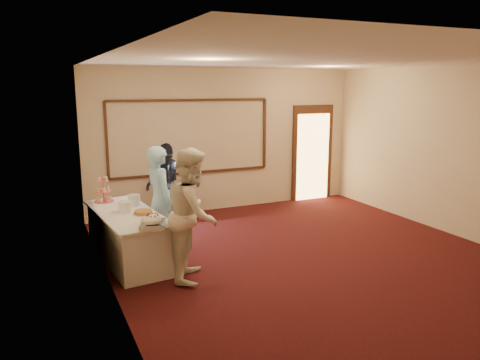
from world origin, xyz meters
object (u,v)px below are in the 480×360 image
cupcake_stand (104,192)px  guest (168,184)px  tart (143,212)px  plate_stack_a (125,207)px  man (160,201)px  woman (193,214)px  plate_stack_b (134,200)px  pavlova_tray (153,222)px  buffet_table (128,236)px

cupcake_stand → guest: 1.53m
guest → tart: bearing=49.5°
plate_stack_a → guest: size_ratio=0.13×
tart → man: bearing=43.5°
woman → guest: size_ratio=1.15×
plate_stack_a → woman: bearing=-53.4°
plate_stack_b → man: size_ratio=0.12×
pavlova_tray → plate_stack_a: size_ratio=2.54×
plate_stack_a → woman: 1.25m
cupcake_stand → tart: (0.41, -1.03, -0.14)m
buffet_table → man: 0.74m
plate_stack_b → tart: plate_stack_b is taller
tart → plate_stack_b: bearing=90.2°
plate_stack_a → plate_stack_b: bearing=60.0°
plate_stack_b → guest: bearing=53.0°
buffet_table → cupcake_stand: (-0.21, 0.80, 0.55)m
woman → pavlova_tray: bearing=104.6°
cupcake_stand → woman: bearing=-62.8°
buffet_table → plate_stack_b: 0.64m
plate_stack_a → plate_stack_b: size_ratio=1.01×
cupcake_stand → plate_stack_b: cupcake_stand is taller
pavlova_tray → guest: 2.64m
plate_stack_a → tart: plate_stack_a is taller
buffet_table → pavlova_tray: pavlova_tray is taller
tart → man: size_ratio=0.17×
plate_stack_b → plate_stack_a: bearing=-120.0°
man → woman: bearing=179.4°
plate_stack_b → guest: guest is taller
pavlova_tray → tart: (0.02, 0.67, -0.04)m
buffet_table → plate_stack_b: size_ratio=10.76×
pavlova_tray → plate_stack_a: 0.92m
buffet_table → tart: bearing=-48.4°
pavlova_tray → woman: woman is taller
plate_stack_a → man: size_ratio=0.12×
buffet_table → plate_stack_a: bearing=-172.8°
buffet_table → plate_stack_b: bearing=62.4°
buffet_table → pavlova_tray: 1.02m
cupcake_stand → plate_stack_b: size_ratio=2.31×
buffet_table → man: man is taller
tart → woman: 0.94m
man → guest: (0.55, 1.48, -0.08)m
cupcake_stand → man: (0.76, -0.70, -0.07)m
plate_stack_b → woman: bearing=-69.4°
buffet_table → plate_stack_a: plate_stack_a is taller
man → woman: (0.17, -1.10, 0.05)m
plate_stack_b → guest: 1.50m
pavlova_tray → guest: guest is taller
cupcake_stand → plate_stack_a: size_ratio=2.30×
buffet_table → woman: bearing=-54.3°
pavlova_tray → woman: size_ratio=0.28×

